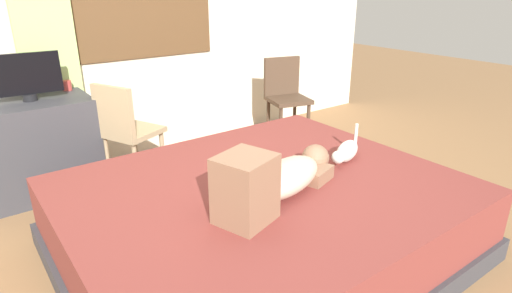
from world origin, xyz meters
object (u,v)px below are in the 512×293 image
object	(u,v)px
desk	(33,148)
tv_monitor	(26,76)
cup	(67,86)
chair_by_desk	(125,128)
person_lying	(277,179)
chair_spare	(286,94)
cat	(346,151)
bed	(263,219)

from	to	relation	value
desk	tv_monitor	bearing A→B (deg)	0.00
cup	chair_by_desk	distance (m)	0.65
person_lying	chair_by_desk	xyz separation A→B (m)	(-0.28, 1.50, -0.07)
chair_spare	tv_monitor	bearing A→B (deg)	173.26
person_lying	chair_by_desk	distance (m)	1.53
desk	cup	bearing A→B (deg)	26.02
cat	desk	distance (m)	2.35
cat	chair_by_desk	bearing A→B (deg)	124.99
desk	chair_spare	size ratio (longest dim) A/B	1.05
bed	person_lying	xyz separation A→B (m)	(-0.04, -0.18, 0.35)
cat	tv_monitor	size ratio (longest dim) A/B	0.71
cup	chair_spare	world-z (taller)	chair_spare
desk	chair_by_desk	xyz separation A→B (m)	(0.61, -0.36, 0.14)
chair_by_desk	chair_spare	distance (m)	1.70
cup	tv_monitor	bearing A→B (deg)	-150.53
bed	tv_monitor	size ratio (longest dim) A/B	4.68
tv_monitor	cup	size ratio (longest dim) A/B	6.00
person_lying	chair_spare	bearing A→B (deg)	48.32
cat	cup	xyz separation A→B (m)	(-1.22, 1.91, 0.25)
person_lying	tv_monitor	xyz separation A→B (m)	(-0.84, 1.86, 0.35)
cat	person_lying	bearing A→B (deg)	-169.85
person_lying	chair_by_desk	size ratio (longest dim) A/B	1.08
cat	chair_by_desk	size ratio (longest dim) A/B	0.40
bed	person_lying	distance (m)	0.39
bed	cup	distance (m)	2.02
tv_monitor	chair_by_desk	bearing A→B (deg)	-33.05
desk	chair_spare	distance (m)	2.33
bed	cat	xyz separation A→B (m)	(0.64, -0.05, 0.30)
desk	person_lying	bearing A→B (deg)	-64.55
person_lying	cat	size ratio (longest dim) A/B	2.73
tv_monitor	chair_by_desk	world-z (taller)	tv_monitor
bed	cat	bearing A→B (deg)	-4.72
chair_by_desk	chair_spare	bearing A→B (deg)	3.25
chair_by_desk	cat	bearing A→B (deg)	-55.01
bed	desk	xyz separation A→B (m)	(-0.93, 1.69, 0.14)
tv_monitor	chair_by_desk	distance (m)	0.78
tv_monitor	cup	world-z (taller)	tv_monitor
person_lying	tv_monitor	world-z (taller)	tv_monitor
cat	desk	size ratio (longest dim) A/B	0.38
person_lying	cup	size ratio (longest dim) A/B	11.61
person_lying	desk	bearing A→B (deg)	115.45
person_lying	tv_monitor	bearing A→B (deg)	114.24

